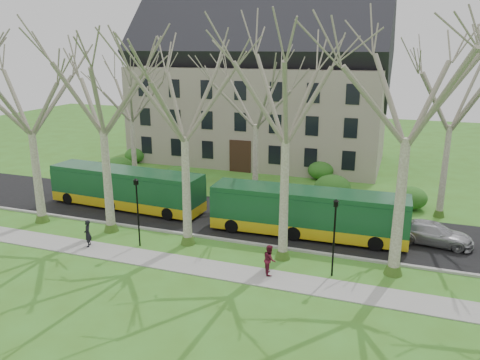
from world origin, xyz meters
name	(u,v)px	position (x,y,z in m)	size (l,w,h in m)	color
ground	(235,253)	(0.00, 0.00, 0.00)	(120.00, 120.00, 0.00)	#407320
sidewalk	(220,270)	(0.00, -2.50, 0.03)	(70.00, 2.00, 0.06)	gray
road	(261,221)	(0.00, 5.50, 0.03)	(80.00, 8.00, 0.06)	black
curb	(243,242)	(0.00, 1.50, 0.07)	(80.00, 0.25, 0.14)	#A5A39E
building	(259,85)	(-6.00, 24.00, 8.07)	(26.50, 12.20, 16.00)	gray
tree_row_verge	(236,138)	(0.00, 0.30, 7.00)	(49.00, 7.00, 14.00)	gray
tree_row_far	(266,126)	(-1.33, 11.00, 6.00)	(33.00, 7.00, 12.00)	gray
lamp_row	(229,219)	(0.00, -1.00, 2.57)	(36.22, 0.22, 4.30)	black
hedges	(239,173)	(-4.67, 14.00, 1.00)	(30.60, 8.60, 2.00)	#1B611F
bus_lead	(126,188)	(-10.67, 4.93, 1.61)	(12.44, 2.59, 3.11)	#154A27
bus_follow	(307,212)	(3.54, 4.12, 1.64)	(12.67, 2.64, 3.17)	#154A27
sedan	(433,233)	(11.33, 5.33, 0.75)	(1.93, 4.75, 1.38)	#AFB0B4
pedestrian_a	(88,233)	(-8.90, -2.24, 0.92)	(0.63, 0.41, 1.72)	black
pedestrian_b	(270,260)	(2.74, -2.02, 0.90)	(0.82, 0.64, 1.68)	#571424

